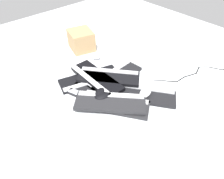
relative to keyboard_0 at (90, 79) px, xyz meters
The scene contains 16 objects.
ground_plane 0.20m from the keyboard_0, behind, with size 3.20×3.20×0.00m, color silver.
keyboard_0 is the anchor object (origin of this frame).
keyboard_1 0.20m from the keyboard_0, 161.63° to the left, with size 0.46×0.29×0.03m.
keyboard_2 0.32m from the keyboard_0, behind, with size 0.45×0.37×0.03m.
keyboard_3 0.41m from the keyboard_0, 156.94° to the right, with size 0.45×0.38×0.03m.
keyboard_4 0.19m from the keyboard_0, 127.21° to the right, with size 0.18×0.45×0.03m.
keyboard_5 0.14m from the keyboard_0, 137.84° to the right, with size 0.43×0.40×0.03m.
keyboard_6 0.31m from the keyboard_0, 167.39° to the left, with size 0.42×0.41×0.03m.
keyboard_7 0.07m from the keyboard_0, 162.68° to the right, with size 0.44×0.16×0.03m.
mouse_0 0.47m from the keyboard_0, 134.50° to the left, with size 0.11×0.07×0.04m, color silver.
mouse_1 0.21m from the keyboard_0, 161.50° to the left, with size 0.11×0.07×0.04m, color black.
mouse_2 0.30m from the keyboard_0, 45.56° to the right, with size 0.11×0.07×0.04m, color #B7B7BC.
mouse_3 0.43m from the keyboard_0, 158.05° to the right, with size 0.11×0.07×0.04m, color silver.
mouse_4 0.25m from the keyboard_0, 162.57° to the left, with size 0.11×0.07×0.04m, color black.
cable_0 0.82m from the keyboard_0, 126.29° to the right, with size 0.29×0.63×0.01m.
cardboard_box 0.47m from the keyboard_0, 28.62° to the right, with size 0.21×0.19×0.17m, color tan.
Camera 1 is at (-0.76, 0.62, 0.94)m, focal length 32.00 mm.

